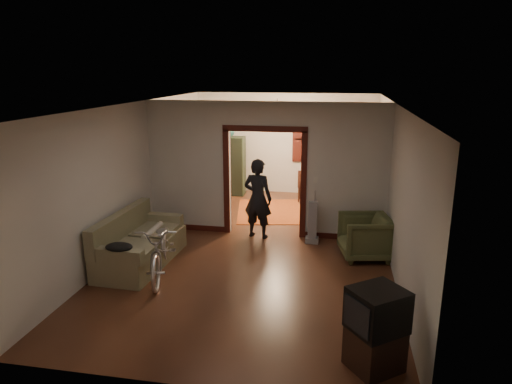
% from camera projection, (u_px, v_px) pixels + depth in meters
% --- Properties ---
extents(floor, '(5.00, 8.50, 0.01)m').
position_uv_depth(floor, '(259.00, 246.00, 9.10)').
color(floor, '#3B1E13').
rests_on(floor, ground).
extents(ceiling, '(5.00, 8.50, 0.01)m').
position_uv_depth(ceiling, '(259.00, 104.00, 8.38)').
color(ceiling, white).
rests_on(ceiling, floor).
extents(wall_back, '(5.00, 0.02, 2.80)m').
position_uv_depth(wall_back, '(285.00, 144.00, 12.78)').
color(wall_back, beige).
rests_on(wall_back, floor).
extents(wall_left, '(0.02, 8.50, 2.80)m').
position_uv_depth(wall_left, '(137.00, 173.00, 9.17)').
color(wall_left, beige).
rests_on(wall_left, floor).
extents(wall_right, '(0.02, 8.50, 2.80)m').
position_uv_depth(wall_right, '(394.00, 184.00, 8.31)').
color(wall_right, beige).
rests_on(wall_right, floor).
extents(partition_wall, '(5.00, 0.14, 2.80)m').
position_uv_depth(partition_wall, '(265.00, 170.00, 9.45)').
color(partition_wall, beige).
rests_on(partition_wall, floor).
extents(door_casing, '(1.74, 0.20, 2.32)m').
position_uv_depth(door_casing, '(265.00, 184.00, 9.53)').
color(door_casing, '#3B120D').
rests_on(door_casing, floor).
extents(far_window, '(0.98, 0.06, 1.28)m').
position_uv_depth(far_window, '(310.00, 139.00, 12.58)').
color(far_window, black).
rests_on(far_window, wall_back).
extents(chandelier, '(0.24, 0.24, 0.24)m').
position_uv_depth(chandelier, '(277.00, 116.00, 10.87)').
color(chandelier, '#FFE0A5').
rests_on(chandelier, ceiling).
extents(light_switch, '(0.08, 0.01, 0.12)m').
position_uv_depth(light_switch, '(316.00, 180.00, 9.24)').
color(light_switch, silver).
rests_on(light_switch, partition_wall).
extents(sofa, '(1.01, 2.08, 0.94)m').
position_uv_depth(sofa, '(141.00, 239.00, 8.18)').
color(sofa, '#6C6A48').
rests_on(sofa, floor).
extents(rolled_paper, '(0.10, 0.81, 0.10)m').
position_uv_depth(rolled_paper, '(153.00, 231.00, 8.43)').
color(rolled_paper, beige).
rests_on(rolled_paper, sofa).
extents(jacket, '(0.44, 0.33, 0.13)m').
position_uv_depth(jacket, '(119.00, 247.00, 7.25)').
color(jacket, black).
rests_on(jacket, sofa).
extents(bicycle, '(1.08, 1.95, 0.97)m').
position_uv_depth(bicycle, '(161.00, 248.00, 7.72)').
color(bicycle, silver).
rests_on(bicycle, floor).
extents(armchair, '(1.04, 1.03, 0.81)m').
position_uv_depth(armchair, '(365.00, 237.00, 8.47)').
color(armchair, '#4B522E').
rests_on(armchair, floor).
extents(tv_stand, '(0.75, 0.74, 0.50)m').
position_uv_depth(tv_stand, '(375.00, 349.00, 5.33)').
color(tv_stand, black).
rests_on(tv_stand, floor).
extents(crt_tv, '(0.78, 0.77, 0.50)m').
position_uv_depth(crt_tv, '(378.00, 310.00, 5.20)').
color(crt_tv, black).
rests_on(crt_tv, tv_stand).
extents(vacuum, '(0.29, 0.25, 0.87)m').
position_uv_depth(vacuum, '(312.00, 222.00, 9.19)').
color(vacuum, gray).
rests_on(vacuum, floor).
extents(person, '(0.69, 0.53, 1.67)m').
position_uv_depth(person, '(258.00, 198.00, 9.41)').
color(person, black).
rests_on(person, floor).
extents(oriental_rug, '(1.91, 2.31, 0.02)m').
position_uv_depth(oriental_rug, '(270.00, 211.00, 11.33)').
color(oriental_rug, maroon).
rests_on(oriental_rug, floor).
extents(locker, '(0.82, 0.46, 1.63)m').
position_uv_depth(locker, '(230.00, 166.00, 12.71)').
color(locker, '#222F1C').
rests_on(locker, floor).
extents(globe, '(0.28, 0.28, 0.28)m').
position_uv_depth(globe, '(229.00, 125.00, 12.42)').
color(globe, '#1E5972').
rests_on(globe, locker).
extents(desk, '(0.98, 0.69, 0.66)m').
position_uv_depth(desk, '(328.00, 187.00, 12.42)').
color(desk, black).
rests_on(desk, floor).
extents(desk_chair, '(0.47, 0.47, 0.87)m').
position_uv_depth(desk_chair, '(306.00, 186.00, 12.09)').
color(desk_chair, black).
rests_on(desk_chair, floor).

